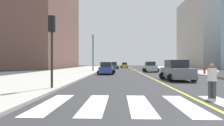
{
  "coord_description": "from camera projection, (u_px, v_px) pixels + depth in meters",
  "views": [
    {
      "loc": [
        -3.53,
        -3.64,
        1.71
      ],
      "look_at": [
        -4.72,
        27.9,
        1.61
      ],
      "focal_mm": 30.13,
      "sensor_mm": 36.0,
      "label": 1
    }
  ],
  "objects": [
    {
      "name": "sidewalk_kerb_west",
      "position": [
        51.0,
        75.0,
        23.96
      ],
      "size": [
        10.0,
        120.0,
        0.15
      ],
      "primitive_type": "cube",
      "color": "#B2ADA3",
      "rests_on": "ground"
    },
    {
      "name": "crosswalk_paint",
      "position": [
        207.0,
        105.0,
        7.51
      ],
      "size": [
        13.5,
        4.0,
        0.01
      ],
      "color": "silver",
      "rests_on": "ground"
    },
    {
      "name": "lane_divider_paint",
      "position": [
        134.0,
        70.0,
        43.48
      ],
      "size": [
        0.16,
        80.0,
        0.01
      ],
      "primitive_type": "cube",
      "color": "yellow",
      "rests_on": "ground"
    },
    {
      "name": "parking_garage_concrete",
      "position": [
        215.0,
        32.0,
        62.94
      ],
      "size": [
        18.0,
        24.0,
        23.51
      ],
      "primitive_type": "cube",
      "color": "#B2ADA3",
      "rests_on": "ground"
    },
    {
      "name": "low_rise_brick_west",
      "position": [
        42.0,
        26.0,
        58.59
      ],
      "size": [
        16.0,
        32.0,
        26.15
      ],
      "primitive_type": "cube",
      "color": "brown",
      "rests_on": "ground"
    },
    {
      "name": "car_blue_nearest",
      "position": [
        106.0,
        69.0,
        26.9
      ],
      "size": [
        2.53,
        3.98,
        1.76
      ],
      "rotation": [
        0.0,
        0.0,
        -0.03
      ],
      "color": "#2D479E",
      "rests_on": "ground"
    },
    {
      "name": "car_gray_second",
      "position": [
        177.0,
        71.0,
        17.94
      ],
      "size": [
        2.82,
        4.43,
        1.95
      ],
      "rotation": [
        0.0,
        0.0,
        3.18
      ],
      "color": "slate",
      "rests_on": "ground"
    },
    {
      "name": "car_black_third",
      "position": [
        150.0,
        65.0,
        54.43
      ],
      "size": [
        2.65,
        4.17,
        1.84
      ],
      "rotation": [
        0.0,
        0.0,
        3.17
      ],
      "color": "black",
      "rests_on": "ground"
    },
    {
      "name": "car_yellow_fourth",
      "position": [
        124.0,
        65.0,
        58.12
      ],
      "size": [
        2.45,
        3.86,
        1.71
      ],
      "rotation": [
        0.0,
        0.0,
        0.03
      ],
      "color": "gold",
      "rests_on": "ground"
    },
    {
      "name": "car_green_fifth",
      "position": [
        114.0,
        66.0,
        48.52
      ],
      "size": [
        2.63,
        4.13,
        1.82
      ],
      "rotation": [
        0.0,
        0.0,
        -0.04
      ],
      "color": "#236B42",
      "rests_on": "ground"
    },
    {
      "name": "car_white_sixth",
      "position": [
        113.0,
        65.0,
        61.61
      ],
      "size": [
        2.65,
        4.14,
        1.82
      ],
      "rotation": [
        0.0,
        0.0,
        0.05
      ],
      "color": "silver",
      "rests_on": "ground"
    },
    {
      "name": "car_silver_seventh",
      "position": [
        150.0,
        67.0,
        33.47
      ],
      "size": [
        2.61,
        4.16,
        1.85
      ],
      "rotation": [
        0.0,
        0.0,
        3.13
      ],
      "color": "#B7B7BC",
      "rests_on": "ground"
    },
    {
      "name": "traffic_light_far_corner",
      "position": [
        52.0,
        37.0,
        11.54
      ],
      "size": [
        0.36,
        0.41,
        4.42
      ],
      "color": "black",
      "rests_on": "sidewalk_kerb_west"
    },
    {
      "name": "pedestrian_crossing",
      "position": [
        212.0,
        79.0,
        8.95
      ],
      "size": [
        0.41,
        0.41,
        1.65
      ],
      "rotation": [
        0.0,
        0.0,
        2.46
      ],
      "color": "#38383D",
      "rests_on": "ground"
    },
    {
      "name": "fire_hydrant",
      "position": [
        205.0,
        71.0,
        25.93
      ],
      "size": [
        0.26,
        0.26,
        0.89
      ],
      "color": "red",
      "rests_on": "sidewalk_kerb_east"
    },
    {
      "name": "street_lamp",
      "position": [
        93.0,
        48.0,
        34.51
      ],
      "size": [
        0.44,
        0.44,
        6.96
      ],
      "color": "#38383D",
      "rests_on": "sidewalk_kerb_west"
    }
  ]
}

